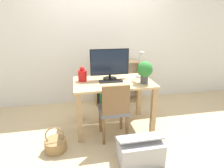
{
  "coord_description": "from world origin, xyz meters",
  "views": [
    {
      "loc": [
        -0.54,
        -2.61,
        1.61
      ],
      "look_at": [
        0.0,
        0.1,
        0.68
      ],
      "focal_mm": 30.0,
      "sensor_mm": 36.0,
      "label": 1
    }
  ],
  "objects_px": {
    "chair": "(114,109)",
    "basket": "(56,144)",
    "bookshelf": "(109,85)",
    "storage_box": "(140,150)",
    "keyboard": "(111,81)",
    "potted_plant": "(145,70)",
    "desk_lamp": "(141,62)",
    "vase": "(82,75)",
    "monitor": "(110,63)"
  },
  "relations": [
    {
      "from": "keyboard",
      "to": "storage_box",
      "type": "height_order",
      "value": "keyboard"
    },
    {
      "from": "chair",
      "to": "basket",
      "type": "distance_m",
      "value": 0.89
    },
    {
      "from": "keyboard",
      "to": "bookshelf",
      "type": "bearing_deg",
      "value": 81.35
    },
    {
      "from": "keyboard",
      "to": "desk_lamp",
      "type": "xyz_separation_m",
      "value": [
        0.49,
        0.11,
        0.25
      ]
    },
    {
      "from": "keyboard",
      "to": "potted_plant",
      "type": "xyz_separation_m",
      "value": [
        0.46,
        -0.16,
        0.18
      ]
    },
    {
      "from": "desk_lamp",
      "to": "keyboard",
      "type": "bearing_deg",
      "value": -167.18
    },
    {
      "from": "keyboard",
      "to": "bookshelf",
      "type": "height_order",
      "value": "bookshelf"
    },
    {
      "from": "potted_plant",
      "to": "basket",
      "type": "height_order",
      "value": "potted_plant"
    },
    {
      "from": "bookshelf",
      "to": "storage_box",
      "type": "distance_m",
      "value": 1.8
    },
    {
      "from": "potted_plant",
      "to": "basket",
      "type": "relative_size",
      "value": 0.94
    },
    {
      "from": "chair",
      "to": "storage_box",
      "type": "bearing_deg",
      "value": -65.96
    },
    {
      "from": "vase",
      "to": "storage_box",
      "type": "distance_m",
      "value": 1.33
    },
    {
      "from": "monitor",
      "to": "desk_lamp",
      "type": "xyz_separation_m",
      "value": [
        0.48,
        -0.04,
        0.01
      ]
    },
    {
      "from": "keyboard",
      "to": "potted_plant",
      "type": "height_order",
      "value": "potted_plant"
    },
    {
      "from": "desk_lamp",
      "to": "potted_plant",
      "type": "distance_m",
      "value": 0.28
    },
    {
      "from": "desk_lamp",
      "to": "basket",
      "type": "distance_m",
      "value": 1.69
    },
    {
      "from": "chair",
      "to": "basket",
      "type": "height_order",
      "value": "chair"
    },
    {
      "from": "chair",
      "to": "desk_lamp",
      "type": "bearing_deg",
      "value": 41.86
    },
    {
      "from": "vase",
      "to": "desk_lamp",
      "type": "bearing_deg",
      "value": -1.08
    },
    {
      "from": "desk_lamp",
      "to": "chair",
      "type": "relative_size",
      "value": 0.49
    },
    {
      "from": "bookshelf",
      "to": "vase",
      "type": "bearing_deg",
      "value": -123.94
    },
    {
      "from": "vase",
      "to": "desk_lamp",
      "type": "relative_size",
      "value": 0.53
    },
    {
      "from": "monitor",
      "to": "potted_plant",
      "type": "distance_m",
      "value": 0.55
    },
    {
      "from": "keyboard",
      "to": "bookshelf",
      "type": "xyz_separation_m",
      "value": [
        0.14,
        0.95,
        -0.4
      ]
    },
    {
      "from": "basket",
      "to": "storage_box",
      "type": "bearing_deg",
      "value": -21.61
    },
    {
      "from": "monitor",
      "to": "chair",
      "type": "height_order",
      "value": "monitor"
    },
    {
      "from": "potted_plant",
      "to": "monitor",
      "type": "bearing_deg",
      "value": 145.92
    },
    {
      "from": "monitor",
      "to": "chair",
      "type": "distance_m",
      "value": 0.72
    },
    {
      "from": "monitor",
      "to": "desk_lamp",
      "type": "distance_m",
      "value": 0.48
    },
    {
      "from": "keyboard",
      "to": "storage_box",
      "type": "bearing_deg",
      "value": -77.13
    },
    {
      "from": "desk_lamp",
      "to": "storage_box",
      "type": "bearing_deg",
      "value": -107.61
    },
    {
      "from": "basket",
      "to": "vase",
      "type": "bearing_deg",
      "value": 53.56
    },
    {
      "from": "vase",
      "to": "keyboard",
      "type": "bearing_deg",
      "value": -17.39
    },
    {
      "from": "potted_plant",
      "to": "vase",
      "type": "bearing_deg",
      "value": 161.93
    },
    {
      "from": "potted_plant",
      "to": "basket",
      "type": "distance_m",
      "value": 1.57
    },
    {
      "from": "potted_plant",
      "to": "bookshelf",
      "type": "distance_m",
      "value": 1.29
    },
    {
      "from": "monitor",
      "to": "basket",
      "type": "relative_size",
      "value": 1.74
    },
    {
      "from": "desk_lamp",
      "to": "bookshelf",
      "type": "distance_m",
      "value": 1.11
    },
    {
      "from": "desk_lamp",
      "to": "storage_box",
      "type": "height_order",
      "value": "desk_lamp"
    },
    {
      "from": "monitor",
      "to": "keyboard",
      "type": "xyz_separation_m",
      "value": [
        -0.01,
        -0.15,
        -0.24
      ]
    },
    {
      "from": "storage_box",
      "to": "keyboard",
      "type": "bearing_deg",
      "value": 102.87
    },
    {
      "from": "desk_lamp",
      "to": "basket",
      "type": "bearing_deg",
      "value": -157.55
    },
    {
      "from": "monitor",
      "to": "storage_box",
      "type": "relative_size",
      "value": 1.13
    },
    {
      "from": "potted_plant",
      "to": "storage_box",
      "type": "height_order",
      "value": "potted_plant"
    },
    {
      "from": "potted_plant",
      "to": "keyboard",
      "type": "bearing_deg",
      "value": 161.33
    },
    {
      "from": "monitor",
      "to": "storage_box",
      "type": "bearing_deg",
      "value": -79.63
    },
    {
      "from": "bookshelf",
      "to": "storage_box",
      "type": "relative_size",
      "value": 1.74
    },
    {
      "from": "potted_plant",
      "to": "storage_box",
      "type": "relative_size",
      "value": 0.61
    },
    {
      "from": "keyboard",
      "to": "basket",
      "type": "bearing_deg",
      "value": -152.36
    },
    {
      "from": "vase",
      "to": "basket",
      "type": "bearing_deg",
      "value": -126.44
    }
  ]
}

